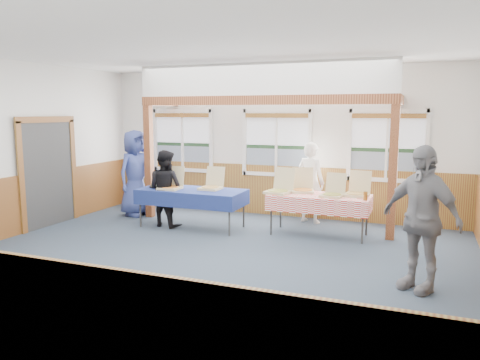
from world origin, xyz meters
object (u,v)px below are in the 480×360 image
(woman_white, at_px, (310,182))
(man_blue, at_px, (136,173))
(woman_black, at_px, (165,188))
(table_right, at_px, (319,198))
(table_left, at_px, (192,192))
(person_grey, at_px, (421,218))

(woman_white, height_order, man_blue, man_blue)
(woman_white, height_order, woman_black, woman_white)
(man_blue, bearing_deg, table_right, -78.80)
(table_right, xyz_separation_m, man_blue, (-4.10, 0.21, 0.24))
(woman_white, xyz_separation_m, woman_black, (-2.61, -1.36, -0.07))
(table_left, bearing_deg, woman_white, 31.05)
(table_right, distance_m, woman_black, 3.03)
(woman_black, bearing_deg, table_left, -158.75)
(table_right, distance_m, woman_white, 1.03)
(table_left, height_order, table_right, same)
(table_left, distance_m, table_right, 2.49)
(table_right, xyz_separation_m, person_grey, (1.75, -2.19, 0.23))
(table_left, distance_m, man_blue, 1.74)
(table_left, height_order, person_grey, person_grey)
(woman_white, bearing_deg, person_grey, 140.86)
(woman_white, xyz_separation_m, man_blue, (-3.72, -0.74, 0.11))
(table_left, xyz_separation_m, woman_white, (2.08, 1.27, 0.13))
(table_left, height_order, man_blue, man_blue)
(table_right, xyz_separation_m, woman_black, (-3.00, -0.41, 0.06))
(table_right, distance_m, man_blue, 4.12)
(woman_black, height_order, person_grey, person_grey)
(table_left, bearing_deg, table_right, 7.06)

